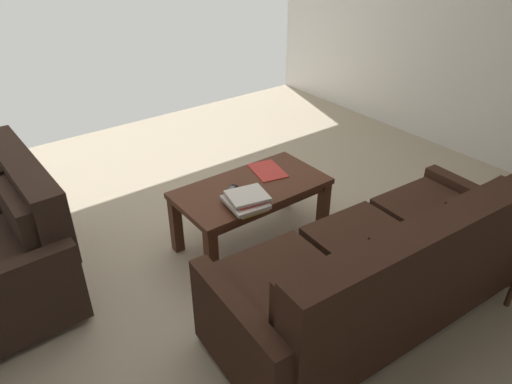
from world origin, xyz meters
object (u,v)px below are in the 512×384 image
coffee_table (251,195)px  loose_magazine (268,171)px  coffee_mug (509,194)px  tv_remote (230,191)px  sofa_main (381,272)px  book_stack (246,201)px

coffee_table → loose_magazine: loose_magazine is taller
coffee_mug → loose_magazine: (0.81, -1.36, -0.16)m
coffee_table → tv_remote: tv_remote is taller
sofa_main → tv_remote: size_ratio=12.26×
sofa_main → coffee_table: sofa_main is taller
book_stack → sofa_main: bearing=109.2°
coffee_table → coffee_mug: bearing=129.3°
tv_remote → loose_magazine: tv_remote is taller
sofa_main → coffee_mug: size_ratio=19.45×
coffee_table → loose_magazine: 0.26m
coffee_table → loose_magazine: (-0.22, -0.10, 0.08)m
sofa_main → book_stack: sofa_main is taller
loose_magazine → coffee_table: bearing=37.4°
sofa_main → coffee_mug: 0.97m
sofa_main → tv_remote: bearing=-75.1°
coffee_mug → loose_magazine: bearing=-59.3°
coffee_table → loose_magazine: size_ratio=3.60×
coffee_mug → tv_remote: (1.20, -1.28, -0.16)m
book_stack → loose_magazine: (-0.41, -0.30, -0.04)m
sofa_main → loose_magazine: bearing=-95.1°
sofa_main → loose_magazine: 1.19m
book_stack → loose_magazine: bearing=-143.9°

